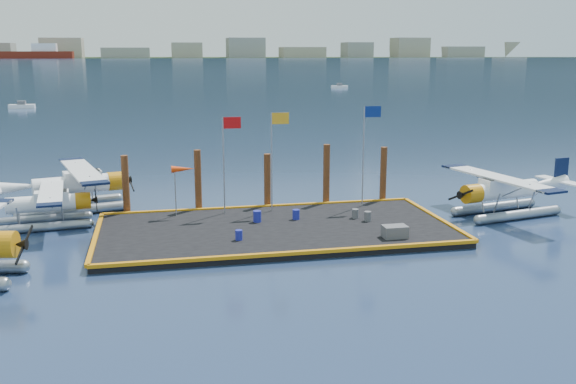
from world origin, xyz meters
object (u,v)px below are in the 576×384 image
object	(u,v)px
drum_0	(257,216)
piling_3	(326,176)
piling_1	(198,182)
piling_0	(126,187)
drum_5	(296,214)
windsock	(182,170)
flagpole_blue	(367,141)
piling_2	(267,183)
drum_3	(239,235)
piling_4	(383,176)
flagpole_yellow	(275,146)
seaplane_b	(46,206)
flagpole_red	(227,150)
seaplane_c	(77,187)
drum_2	(368,216)
drum_4	(355,214)
crate	(395,232)
seaplane_d	(502,193)

from	to	relation	value
drum_0	piling_3	distance (m)	6.88
drum_0	piling_1	distance (m)	5.35
piling_3	piling_0	bearing A→B (deg)	180.00
drum_5	windsock	xyz separation A→B (m)	(-6.56, 2.39, 2.53)
flagpole_blue	piling_0	size ratio (longest dim) A/B	1.62
flagpole_blue	piling_2	size ratio (longest dim) A/B	1.71
piling_2	piling_3	size ratio (longest dim) A/B	0.88
drum_3	piling_4	bearing A→B (deg)	34.74
drum_5	piling_2	distance (m)	4.29
flagpole_yellow	seaplane_b	bearing A→B (deg)	178.18
flagpole_yellow	flagpole_red	bearing A→B (deg)	180.00
drum_0	drum_3	world-z (taller)	drum_0
seaplane_b	flagpole_red	world-z (taller)	flagpole_red
seaplane_c	drum_0	xyz separation A→B (m)	(10.91, -6.71, -0.85)
piling_1	drum_5	bearing A→B (deg)	-35.75
drum_0	drum_2	size ratio (longest dim) A/B	1.16
piling_1	drum_2	bearing A→B (deg)	-28.57
drum_0	drum_4	distance (m)	5.97
drum_0	crate	xyz separation A→B (m)	(6.81, -4.74, -0.01)
seaplane_b	flagpole_blue	size ratio (longest dim) A/B	1.30
seaplane_c	piling_3	bearing A→B (deg)	66.26
drum_3	piling_1	xyz separation A→B (m)	(-1.59, 7.56, 1.43)
seaplane_c	seaplane_d	distance (m)	27.53
seaplane_d	piling_0	bearing A→B (deg)	67.51
piling_3	drum_5	bearing A→B (deg)	-126.63
piling_0	drum_2	bearing A→B (deg)	-20.37
flagpole_yellow	piling_3	distance (m)	4.75
drum_2	drum_3	bearing A→B (deg)	-163.93
flagpole_yellow	flagpole_blue	size ratio (longest dim) A/B	0.95
drum_3	crate	distance (m)	8.47
seaplane_d	flagpole_yellow	bearing A→B (deg)	66.95
flagpole_yellow	piling_3	size ratio (longest dim) A/B	1.44
flagpole_yellow	piling_4	world-z (taller)	flagpole_yellow
seaplane_b	flagpole_yellow	distance (m)	14.19
seaplane_b	drum_4	size ratio (longest dim) A/B	15.18
piling_3	drum_0	bearing A→B (deg)	-142.55
seaplane_b	piling_1	world-z (taller)	piling_1
piling_0	drum_5	bearing A→B (deg)	-21.66
piling_1	drum_0	bearing A→B (deg)	-52.42
drum_4	crate	bearing A→B (deg)	-79.10
drum_4	piling_4	xyz separation A→B (m)	(3.38, 4.44, 1.32)
crate	seaplane_c	bearing A→B (deg)	147.14
seaplane_d	flagpole_blue	distance (m)	9.21
flagpole_red	drum_5	bearing A→B (deg)	-31.92
drum_4	crate	world-z (taller)	crate
piling_1	piling_3	world-z (taller)	piling_3
drum_0	flagpole_yellow	world-z (taller)	flagpole_yellow
seaplane_b	drum_2	bearing A→B (deg)	71.19
piling_4	seaplane_b	bearing A→B (deg)	-176.93
drum_2	drum_3	world-z (taller)	drum_2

